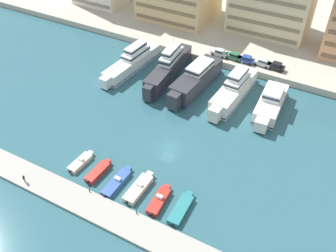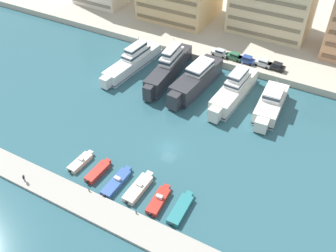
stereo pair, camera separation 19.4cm
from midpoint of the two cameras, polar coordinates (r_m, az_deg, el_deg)
ground_plane at (r=71.36m, az=-0.00°, el=-3.43°), size 400.00×400.00×0.00m
quay_promenade at (r=123.59m, az=15.35°, el=16.36°), size 180.00×70.00×1.68m
pier_dock at (r=61.51m, az=-8.23°, el=-13.67°), size 120.00×4.90×0.55m
yacht_white_far_left at (r=92.79m, az=-5.47°, el=9.83°), size 5.66×21.42×7.46m
yacht_charcoal_left at (r=88.66m, az=0.03°, el=8.91°), size 4.64×21.81×9.02m
yacht_charcoal_mid_left at (r=85.28m, az=4.19°, el=7.09°), size 6.02×19.88×7.52m
yacht_ivory_center_left at (r=83.23m, az=9.94°, el=5.47°), size 5.37×19.80×8.15m
yacht_ivory_center at (r=81.76m, az=15.29°, el=3.38°), size 5.29×16.20×6.52m
motorboat_cream_far_left at (r=70.10m, az=-13.23°, el=-5.37°), size 2.12×6.04×1.30m
motorboat_red_left at (r=67.76m, az=-10.67°, el=-6.86°), size 2.03×6.22×1.02m
motorboat_blue_mid_left at (r=65.76m, az=-7.87°, el=-8.46°), size 2.12×7.61×1.34m
motorboat_cream_center_left at (r=64.43m, az=-4.56°, el=-9.39°), size 2.37×7.66×1.39m
motorboat_red_center at (r=62.65m, az=-1.45°, el=-11.26°), size 2.32×6.72×1.52m
motorboat_teal_center_right at (r=61.73m, az=1.93°, el=-12.50°), size 2.24×7.30×0.90m
car_silver_far_left at (r=95.53m, az=7.78°, el=11.06°), size 4.19×2.10×1.80m
car_green_left at (r=94.59m, az=9.96°, el=10.48°), size 4.22×2.18×1.80m
car_blue_mid_left at (r=93.83m, az=11.77°, el=9.94°), size 4.11×1.95×1.80m
car_silver_center_left at (r=93.46m, az=14.18°, el=9.39°), size 4.23×2.19×1.80m
car_black_center at (r=92.88m, az=16.11°, el=8.79°), size 4.18×2.08×1.80m
pedestrian_near_edge at (r=68.92m, az=-21.20°, el=-7.39°), size 0.42×0.55×1.63m
bollard_west at (r=64.85m, az=-12.00°, el=-9.54°), size 0.20×0.20×0.61m
bollard_west_mid at (r=61.00m, az=-4.91°, el=-12.95°), size 0.20×0.20×0.61m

